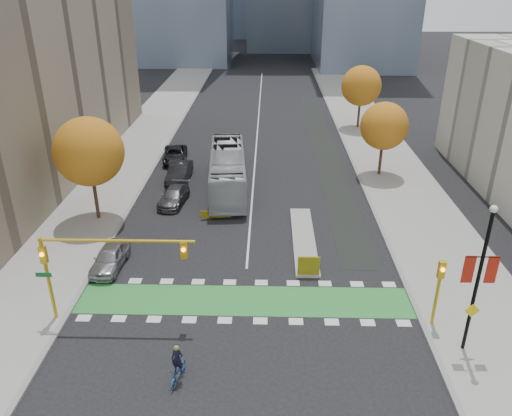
# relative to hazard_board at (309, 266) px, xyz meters

# --- Properties ---
(ground) EXTENTS (300.00, 300.00, 0.00)m
(ground) POSITION_rel_hazard_board_xyz_m (-4.00, -4.20, -0.80)
(ground) COLOR black
(ground) RESTS_ON ground
(sidewalk_west) EXTENTS (7.00, 120.00, 0.15)m
(sidewalk_west) POSITION_rel_hazard_board_xyz_m (-17.50, 15.80, -0.73)
(sidewalk_west) COLOR gray
(sidewalk_west) RESTS_ON ground
(sidewalk_east) EXTENTS (7.00, 120.00, 0.15)m
(sidewalk_east) POSITION_rel_hazard_board_xyz_m (9.50, 15.80, -0.73)
(sidewalk_east) COLOR gray
(sidewalk_east) RESTS_ON ground
(curb_west) EXTENTS (0.30, 120.00, 0.16)m
(curb_west) POSITION_rel_hazard_board_xyz_m (-14.00, 15.80, -0.73)
(curb_west) COLOR gray
(curb_west) RESTS_ON ground
(curb_east) EXTENTS (0.30, 120.00, 0.16)m
(curb_east) POSITION_rel_hazard_board_xyz_m (6.00, 15.80, -0.73)
(curb_east) COLOR gray
(curb_east) RESTS_ON ground
(bike_crossing) EXTENTS (20.00, 3.00, 0.01)m
(bike_crossing) POSITION_rel_hazard_board_xyz_m (-4.00, -2.70, -0.79)
(bike_crossing) COLOR #2B8535
(bike_crossing) RESTS_ON ground
(centre_line) EXTENTS (0.15, 70.00, 0.01)m
(centre_line) POSITION_rel_hazard_board_xyz_m (-4.00, 35.80, -0.80)
(centre_line) COLOR silver
(centre_line) RESTS_ON ground
(bike_lane_paint) EXTENTS (2.50, 50.00, 0.01)m
(bike_lane_paint) POSITION_rel_hazard_board_xyz_m (3.50, 25.80, -0.80)
(bike_lane_paint) COLOR black
(bike_lane_paint) RESTS_ON ground
(median_island) EXTENTS (1.60, 10.00, 0.16)m
(median_island) POSITION_rel_hazard_board_xyz_m (0.00, 4.80, -0.72)
(median_island) COLOR gray
(median_island) RESTS_ON ground
(hazard_board) EXTENTS (1.40, 0.12, 1.30)m
(hazard_board) POSITION_rel_hazard_board_xyz_m (0.00, 0.00, 0.00)
(hazard_board) COLOR yellow
(hazard_board) RESTS_ON median_island
(tree_west) EXTENTS (5.20, 5.20, 8.22)m
(tree_west) POSITION_rel_hazard_board_xyz_m (-16.00, 7.80, 4.82)
(tree_west) COLOR #332114
(tree_west) RESTS_ON ground
(tree_east_near) EXTENTS (4.40, 4.40, 7.08)m
(tree_east_near) POSITION_rel_hazard_board_xyz_m (8.00, 17.80, 4.06)
(tree_east_near) COLOR #332114
(tree_east_near) RESTS_ON ground
(tree_east_far) EXTENTS (4.80, 4.80, 7.65)m
(tree_east_far) POSITION_rel_hazard_board_xyz_m (8.50, 33.80, 4.44)
(tree_east_far) COLOR #332114
(tree_east_far) RESTS_ON ground
(traffic_signal_west) EXTENTS (8.53, 0.56, 5.20)m
(traffic_signal_west) POSITION_rel_hazard_board_xyz_m (-11.93, -4.71, 3.23)
(traffic_signal_west) COLOR #BF9914
(traffic_signal_west) RESTS_ON ground
(traffic_signal_east) EXTENTS (0.35, 0.43, 4.10)m
(traffic_signal_east) POSITION_rel_hazard_board_xyz_m (6.50, -4.71, 1.93)
(traffic_signal_east) COLOR #BF9914
(traffic_signal_east) RESTS_ON ground
(banner_lamppost) EXTENTS (1.65, 0.36, 8.28)m
(banner_lamppost) POSITION_rel_hazard_board_xyz_m (7.50, -6.70, 3.81)
(banner_lamppost) COLOR black
(banner_lamppost) RESTS_ON ground
(cyclist) EXTENTS (0.98, 1.89, 2.08)m
(cyclist) POSITION_rel_hazard_board_xyz_m (-6.82, -9.14, -0.11)
(cyclist) COLOR #205297
(cyclist) RESTS_ON ground
(bus) EXTENTS (3.97, 12.99, 3.56)m
(bus) POSITION_rel_hazard_board_xyz_m (-6.24, 14.16, 0.98)
(bus) COLOR #A9ADB0
(bus) RESTS_ON ground
(parked_car_a) EXTENTS (1.96, 4.41, 1.47)m
(parked_car_a) POSITION_rel_hazard_board_xyz_m (-13.00, 0.80, -0.06)
(parked_car_a) COLOR #9A9A9F
(parked_car_a) RESTS_ON ground
(parked_car_b) EXTENTS (1.94, 5.13, 1.67)m
(parked_car_b) POSITION_rel_hazard_board_xyz_m (-10.90, 15.92, 0.04)
(parked_car_b) COLOR black
(parked_car_b) RESTS_ON ground
(parked_car_c) EXTENTS (2.42, 4.81, 1.34)m
(parked_car_c) POSITION_rel_hazard_board_xyz_m (-10.55, 10.92, -0.13)
(parked_car_c) COLOR #49494D
(parked_car_c) RESTS_ON ground
(parked_car_d) EXTENTS (3.02, 5.42, 1.43)m
(parked_car_d) POSITION_rel_hazard_board_xyz_m (-12.22, 21.25, -0.08)
(parked_car_d) COLOR black
(parked_car_d) RESTS_ON ground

